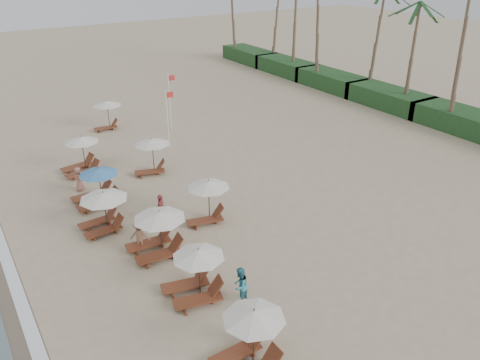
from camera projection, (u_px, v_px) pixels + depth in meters
ground at (304, 267)px, 21.35m from camera, size 160.00×160.00×0.00m
shrub_hedge at (389, 98)px, 42.66m from camera, size 3.20×53.00×1.60m
lounger_station_0 at (248, 341)px, 15.78m from camera, size 2.49×2.16×2.38m
lounger_station_1 at (194, 275)px, 19.15m from camera, size 2.61×2.30×2.20m
lounger_station_2 at (155, 234)px, 21.89m from camera, size 2.84×2.46×2.15m
lounger_station_3 at (101, 210)px, 23.75m from camera, size 2.61×2.43×2.06m
lounger_station_4 at (95, 188)px, 26.28m from camera, size 2.71×2.19×2.10m
lounger_station_5 at (80, 157)px, 29.90m from camera, size 2.60×2.17×2.39m
inland_station_0 at (207, 197)px, 24.37m from camera, size 2.67×2.24×2.22m
inland_station_1 at (151, 152)px, 29.73m from camera, size 2.66×2.24×2.22m
inland_station_2 at (106, 111)px, 37.06m from camera, size 2.56×2.24×2.22m
beachgoer_near at (255, 329)px, 16.87m from camera, size 0.58×0.41×1.49m
beachgoer_mid_a at (240, 285)px, 18.97m from camera, size 0.98×0.93×1.60m
beachgoer_mid_b at (140, 236)px, 22.33m from camera, size 1.10×1.04×1.50m
beachgoer_far_a at (161, 209)px, 24.47m from camera, size 0.79×1.05×1.66m
beachgoer_far_b at (79, 179)px, 27.83m from camera, size 0.75×0.86×1.48m
flag_pole_near at (168, 116)px, 33.25m from camera, size 0.60×0.08×4.24m
flag_pole_far at (170, 99)px, 36.34m from camera, size 0.60×0.08×4.54m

